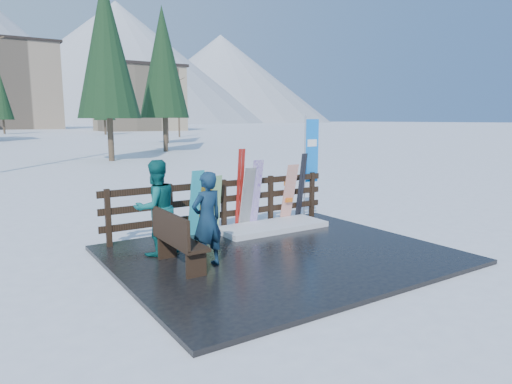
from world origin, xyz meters
TOP-DOWN VIEW (x-y plane):
  - ground at (0.00, 0.00)m, footprint 700.00×700.00m
  - deck at (0.00, 0.00)m, footprint 6.00×5.00m
  - fence at (0.00, 2.20)m, footprint 5.60×0.10m
  - snow_patch at (0.93, 1.60)m, footprint 2.54×1.00m
  - bench at (-2.01, 0.24)m, footprint 0.41×1.50m
  - snowboard_0 at (-0.80, 1.98)m, footprint 0.29×0.32m
  - snowboard_1 at (-0.37, 1.98)m, footprint 0.31×0.24m
  - snowboard_2 at (-0.57, 1.98)m, footprint 0.27×0.30m
  - snowboard_3 at (0.71, 1.98)m, footprint 0.27×0.34m
  - snowboard_4 at (0.49, 1.98)m, footprint 0.29×0.34m
  - snowboard_5 at (1.69, 1.98)m, footprint 0.31×0.36m
  - ski_pair_a at (0.34, 2.05)m, footprint 0.16×0.22m
  - ski_pair_b at (2.12, 2.05)m, footprint 0.17×0.28m
  - rental_flag at (2.56, 2.25)m, footprint 0.45×0.04m
  - person_front at (-1.52, 0.03)m, footprint 0.66×0.49m
  - person_back at (-1.99, 1.17)m, footprint 0.96×0.81m
  - trees at (2.48, 49.34)m, footprint 42.05×68.93m

SIDE VIEW (x-z plane):
  - ground at x=0.00m, z-range 0.00..0.00m
  - deck at x=0.00m, z-range 0.00..0.08m
  - snow_patch at x=0.93m, z-range 0.08..0.20m
  - bench at x=-2.01m, z-range 0.11..1.08m
  - snowboard_1 at x=-0.37m, z-range 0.08..1.38m
  - fence at x=0.00m, z-range 0.16..1.31m
  - snowboard_2 at x=-0.57m, z-range 0.08..1.44m
  - snowboard_4 at x=0.49m, z-range 0.08..1.50m
  - snowboard_5 at x=1.69m, z-range 0.08..1.51m
  - snowboard_0 at x=-0.80m, z-range 0.08..1.52m
  - snowboard_3 at x=0.71m, z-range 0.08..1.67m
  - person_front at x=-1.52m, z-range 0.08..1.72m
  - ski_pair_b at x=2.12m, z-range 0.08..1.75m
  - person_back at x=-1.99m, z-range 0.08..1.85m
  - ski_pair_a at x=0.34m, z-range 0.08..1.93m
  - rental_flag at x=2.56m, z-range 0.39..2.99m
  - trees at x=2.48m, z-range -0.62..11.65m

